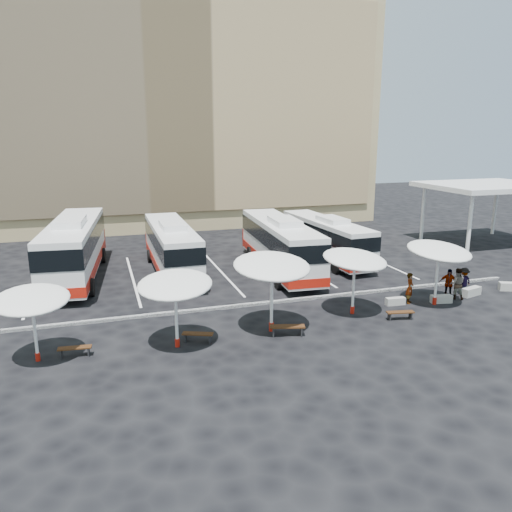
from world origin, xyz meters
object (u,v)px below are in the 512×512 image
object	(u,v)px
bus_3	(326,238)
passenger_0	(410,288)
wood_bench_2	(287,328)
bus_1	(172,246)
wood_bench_3	(400,313)
sunshade_3	(355,260)
sunshade_4	(439,251)
wood_bench_1	(198,335)
bus_2	(280,243)
passenger_2	(448,284)
bus_0	(75,246)
passenger_3	(464,281)
sunshade_0	(31,300)
passenger_1	(458,284)
sunshade_1	(175,285)
wood_bench_0	(75,349)
conc_bench_1	(441,299)
sunshade_2	(272,266)
conc_bench_0	(395,301)
conc_bench_2	(471,292)
conc_bench_3	(511,287)

from	to	relation	value
bus_3	passenger_0	world-z (taller)	bus_3
wood_bench_2	bus_1	bearing A→B (deg)	105.41
bus_3	wood_bench_3	size ratio (longest dim) A/B	7.42
bus_3	sunshade_3	size ratio (longest dim) A/B	2.44
sunshade_3	passenger_0	bearing A→B (deg)	7.56
sunshade_4	bus_1	bearing A→B (deg)	139.58
bus_3	wood_bench_1	world-z (taller)	bus_3
bus_2	passenger_2	distance (m)	11.32
sunshade_3	wood_bench_3	distance (m)	3.62
bus_0	wood_bench_2	distance (m)	16.84
passenger_3	sunshade_0	bearing A→B (deg)	-3.65
wood_bench_3	passenger_1	distance (m)	5.39
sunshade_0	sunshade_1	world-z (taller)	sunshade_1
wood_bench_0	passenger_1	world-z (taller)	passenger_1
conc_bench_1	sunshade_1	bearing A→B (deg)	-174.70
bus_0	wood_bench_1	bearing A→B (deg)	-60.84
bus_2	sunshade_1	distance (m)	13.86
sunshade_0	sunshade_1	bearing A→B (deg)	-3.60
sunshade_3	passenger_1	world-z (taller)	sunshade_3
wood_bench_0	sunshade_1	bearing A→B (deg)	-4.39
bus_0	wood_bench_0	distance (m)	13.00
bus_3	wood_bench_2	bearing A→B (deg)	-125.32
sunshade_3	bus_0	bearing A→B (deg)	140.37
wood_bench_1	passenger_1	distance (m)	15.64
sunshade_4	wood_bench_1	xyz separation A→B (m)	(-13.75, -1.08, -2.75)
bus_1	sunshade_1	xyz separation A→B (m)	(-1.65, -12.46, 1.05)
sunshade_2	sunshade_4	world-z (taller)	sunshade_2
sunshade_0	conc_bench_0	world-z (taller)	sunshade_0
passenger_0	passenger_2	bearing A→B (deg)	-45.88
bus_1	conc_bench_2	world-z (taller)	bus_1
wood_bench_1	conc_bench_0	xyz separation A→B (m)	(11.61, 1.69, -0.13)
bus_3	passenger_3	bearing A→B (deg)	-70.26
passenger_2	conc_bench_3	bearing A→B (deg)	44.12
wood_bench_3	wood_bench_2	bearing A→B (deg)	-178.12
bus_1	bus_3	bearing A→B (deg)	-0.26
sunshade_2	wood_bench_1	size ratio (longest dim) A/B	2.77
sunshade_3	conc_bench_3	world-z (taller)	sunshade_3
passenger_1	sunshade_3	bearing A→B (deg)	33.56
bus_1	wood_bench_1	bearing A→B (deg)	-92.77
bus_1	wood_bench_0	size ratio (longest dim) A/B	8.09
wood_bench_0	conc_bench_1	world-z (taller)	conc_bench_1
wood_bench_2	conc_bench_2	world-z (taller)	wood_bench_2
conc_bench_2	passenger_1	bearing A→B (deg)	-169.29
sunshade_0	conc_bench_2	size ratio (longest dim) A/B	2.44
sunshade_2	conc_bench_3	world-z (taller)	sunshade_2
conc_bench_0	bus_3	bearing A→B (deg)	86.59
wood_bench_0	wood_bench_3	size ratio (longest dim) A/B	0.97
sunshade_1	conc_bench_2	bearing A→B (deg)	6.26
conc_bench_3	passenger_1	size ratio (longest dim) A/B	0.72
sunshade_3	passenger_0	world-z (taller)	sunshade_3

